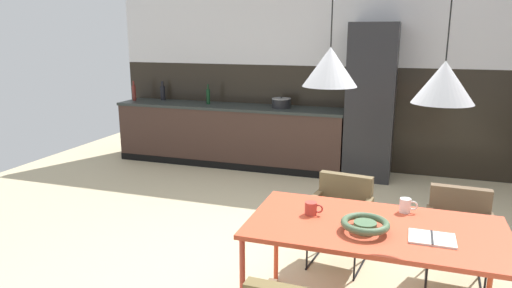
% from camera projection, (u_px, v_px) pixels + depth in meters
% --- Properties ---
extents(ground_plane, '(9.19, 9.19, 0.00)m').
position_uv_depth(ground_plane, '(285.00, 277.00, 3.70)').
color(ground_plane, '#C8B790').
extents(back_wall_splashback_dark, '(7.07, 0.12, 1.48)m').
position_uv_depth(back_wall_splashback_dark, '(346.00, 118.00, 6.61)').
color(back_wall_splashback_dark, black).
rests_on(back_wall_splashback_dark, ground).
extents(back_wall_panel_upper, '(7.07, 0.12, 1.48)m').
position_uv_depth(back_wall_panel_upper, '(351.00, 12.00, 6.26)').
color(back_wall_panel_upper, silver).
rests_on(back_wall_panel_upper, back_wall_splashback_dark).
extents(kitchen_counter, '(3.45, 0.63, 0.89)m').
position_uv_depth(kitchen_counter, '(229.00, 135.00, 6.86)').
color(kitchen_counter, '#3E2A22').
rests_on(kitchen_counter, ground).
extents(refrigerator_column, '(0.62, 0.60, 2.07)m').
position_uv_depth(refrigerator_column, '(371.00, 102.00, 6.09)').
color(refrigerator_column, '#232326').
rests_on(refrigerator_column, ground).
extents(dining_table, '(1.60, 0.84, 0.74)m').
position_uv_depth(dining_table, '(375.00, 232.00, 2.90)').
color(dining_table, '#D0492C').
rests_on(dining_table, ground).
extents(armchair_near_window, '(0.54, 0.53, 0.75)m').
position_uv_depth(armchair_near_window, '(341.00, 208.00, 3.86)').
color(armchair_near_window, brown).
rests_on(armchair_near_window, ground).
extents(armchair_by_stool, '(0.51, 0.49, 0.74)m').
position_uv_depth(armchair_by_stool, '(459.00, 224.00, 3.57)').
color(armchair_by_stool, brown).
rests_on(armchair_by_stool, ground).
extents(fruit_bowl, '(0.30, 0.30, 0.08)m').
position_uv_depth(fruit_bowl, '(365.00, 224.00, 2.79)').
color(fruit_bowl, '#4C704C').
rests_on(fruit_bowl, dining_table).
extents(open_book, '(0.26, 0.21, 0.02)m').
position_uv_depth(open_book, '(432.00, 238.00, 2.70)').
color(open_book, white).
rests_on(open_book, dining_table).
extents(mug_tall_blue, '(0.12, 0.08, 0.10)m').
position_uv_depth(mug_tall_blue, '(406.00, 205.00, 3.10)').
color(mug_tall_blue, white).
rests_on(mug_tall_blue, dining_table).
extents(mug_glass_clear, '(0.12, 0.08, 0.09)m').
position_uv_depth(mug_glass_clear, '(311.00, 208.00, 3.06)').
color(mug_glass_clear, '#B23D33').
rests_on(mug_glass_clear, dining_table).
extents(cooking_pot, '(0.27, 0.27, 0.16)m').
position_uv_depth(cooking_pot, '(281.00, 103.00, 6.51)').
color(cooking_pot, black).
rests_on(cooking_pot, kitchen_counter).
extents(bottle_oil_tall, '(0.06, 0.06, 0.30)m').
position_uv_depth(bottle_oil_tall, '(208.00, 96.00, 6.85)').
color(bottle_oil_tall, '#0F3319').
rests_on(bottle_oil_tall, kitchen_counter).
extents(bottle_wine_green, '(0.06, 0.06, 0.31)m').
position_uv_depth(bottle_wine_green, '(134.00, 92.00, 7.22)').
color(bottle_wine_green, maroon).
rests_on(bottle_wine_green, kitchen_counter).
extents(bottle_vinegar_dark, '(0.08, 0.08, 0.30)m').
position_uv_depth(bottle_vinegar_dark, '(163.00, 92.00, 7.27)').
color(bottle_vinegar_dark, black).
rests_on(bottle_vinegar_dark, kitchen_counter).
extents(pendant_lamp_over_table_near, '(0.33, 0.33, 1.29)m').
position_uv_depth(pendant_lamp_over_table_near, '(330.00, 67.00, 2.73)').
color(pendant_lamp_over_table_near, black).
extents(pendant_lamp_over_table_far, '(0.34, 0.34, 1.37)m').
position_uv_depth(pendant_lamp_over_table_far, '(444.00, 82.00, 2.55)').
color(pendant_lamp_over_table_far, black).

